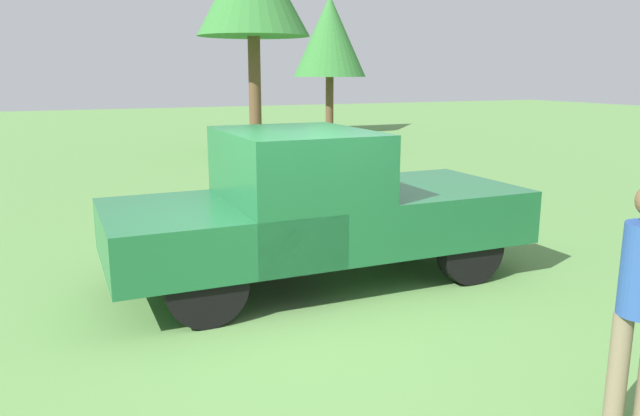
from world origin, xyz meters
name	(u,v)px	position (x,y,z in m)	size (l,w,h in m)	color
ground_plane	(302,314)	(0.00, 0.00, 0.00)	(80.00, 80.00, 0.00)	#5B8C47
pickup_truck	(310,204)	(0.51, 0.95, 0.96)	(5.01, 2.00, 1.84)	black
tree_back_left	(330,37)	(8.78, 18.24, 3.94)	(3.02, 3.02, 5.60)	brown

